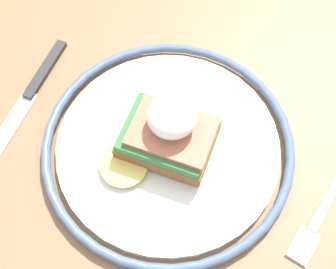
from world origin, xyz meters
TOP-DOWN VIEW (x-y plane):
  - ground_plane at (0.00, 0.00)m, footprint 6.00×6.00m
  - dining_table at (0.00, 0.00)m, footprint 0.86×0.72m
  - plate at (-0.01, 0.03)m, footprint 0.28×0.28m
  - sandwich at (-0.01, 0.03)m, footprint 0.11×0.10m
  - fork at (-0.19, 0.04)m, footprint 0.05×0.15m
  - knife at (0.16, 0.01)m, footprint 0.02×0.18m

SIDE VIEW (x-z plane):
  - ground_plane at x=0.00m, z-range 0.00..0.00m
  - dining_table at x=0.00m, z-range 0.23..0.95m
  - fork at x=-0.19m, z-range 0.72..0.73m
  - knife at x=0.16m, z-range 0.72..0.73m
  - plate at x=-0.01m, z-range 0.72..0.74m
  - sandwich at x=-0.01m, z-range 0.73..0.80m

